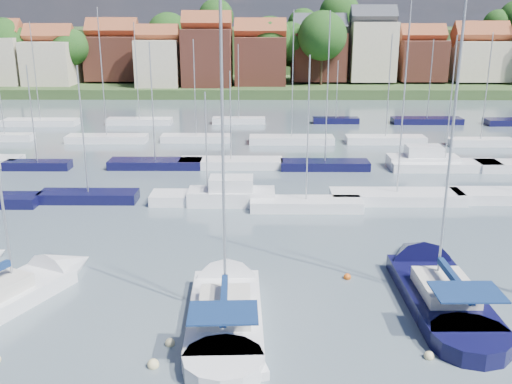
{
  "coord_description": "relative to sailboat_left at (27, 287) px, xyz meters",
  "views": [
    {
      "loc": [
        -2.97,
        -24.06,
        14.41
      ],
      "look_at": [
        -3.27,
        14.0,
        2.83
      ],
      "focal_mm": 40.0,
      "sensor_mm": 36.0,
      "label": 1
    }
  ],
  "objects": [
    {
      "name": "tender",
      "position": [
        11.81,
        -7.55,
        -0.15
      ],
      "size": [
        2.71,
        1.77,
        0.54
      ],
      "rotation": [
        0.0,
        0.0,
        0.27
      ],
      "color": "white",
      "rests_on": "ground"
    },
    {
      "name": "buoy_d",
      "position": [
        20.25,
        -6.09,
        -0.35
      ],
      "size": [
        0.45,
        0.45,
        0.45
      ],
      "primitive_type": "sphere",
      "color": "beige",
      "rests_on": "ground"
    },
    {
      "name": "buoy_e",
      "position": [
        17.8,
        1.97,
        -0.35
      ],
      "size": [
        0.43,
        0.43,
        0.43
      ],
      "primitive_type": "sphere",
      "color": "#D85914",
      "rests_on": "ground"
    },
    {
      "name": "sailboat_navy",
      "position": [
        22.25,
        1.13,
        -0.01
      ],
      "size": [
        3.86,
        14.01,
        19.22
      ],
      "rotation": [
        0.0,
        0.0,
        1.58
      ],
      "color": "black",
      "rests_on": "ground"
    },
    {
      "name": "ground",
      "position": [
        15.72,
        35.88,
        -0.35
      ],
      "size": [
        260.0,
        260.0,
        0.0
      ],
      "primitive_type": "plane",
      "color": "#3F4C56",
      "rests_on": "ground"
    },
    {
      "name": "marina_field",
      "position": [
        17.62,
        31.03,
        0.08
      ],
      "size": [
        79.62,
        41.41,
        15.93
      ],
      "color": "white",
      "rests_on": "ground"
    },
    {
      "name": "buoy_c",
      "position": [
        8.59,
        -5.13,
        -0.35
      ],
      "size": [
        0.46,
        0.46,
        0.46
      ],
      "primitive_type": "sphere",
      "color": "beige",
      "rests_on": "ground"
    },
    {
      "name": "sailboat_centre",
      "position": [
        10.96,
        -1.22,
        -0.01
      ],
      "size": [
        4.05,
        13.47,
        18.04
      ],
      "rotation": [
        0.0,
        0.0,
        1.61
      ],
      "color": "white",
      "rests_on": "ground"
    },
    {
      "name": "far_shore_town",
      "position": [
        17.94,
        128.54,
        4.25
      ],
      "size": [
        212.46,
        90.0,
        22.27
      ],
      "color": "#344D26",
      "rests_on": "ground"
    },
    {
      "name": "sailboat_left",
      "position": [
        0.0,
        0.0,
        0.0
      ],
      "size": [
        7.6,
        11.61,
        15.52
      ],
      "rotation": [
        0.0,
        0.0,
        1.13
      ],
      "color": "white",
      "rests_on": "ground"
    },
    {
      "name": "buoy_b",
      "position": [
        8.13,
        -6.85,
        -0.35
      ],
      "size": [
        0.53,
        0.53,
        0.53
      ],
      "primitive_type": "sphere",
      "color": "beige",
      "rests_on": "ground"
    }
  ]
}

